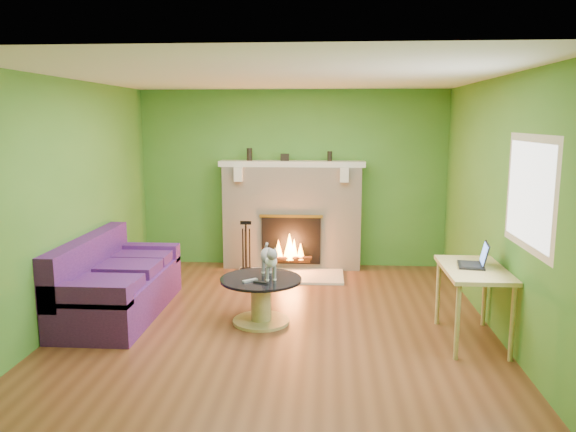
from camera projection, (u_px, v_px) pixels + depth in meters
name	position (u px, v px, depth m)	size (l,w,h in m)	color
floor	(278.00, 322.00, 6.08)	(5.00, 5.00, 0.00)	brown
ceiling	(277.00, 76.00, 5.64)	(5.00, 5.00, 0.00)	white
wall_back	(293.00, 179.00, 8.32)	(5.00, 5.00, 0.00)	#407E29
wall_front	(241.00, 265.00, 3.40)	(5.00, 5.00, 0.00)	#407E29
wall_left	(69.00, 202.00, 6.02)	(5.00, 5.00, 0.00)	#407E29
wall_right	(498.00, 206.00, 5.70)	(5.00, 5.00, 0.00)	#407E29
window_frame	(530.00, 193.00, 4.77)	(1.20, 1.20, 0.00)	silver
window_pane	(529.00, 193.00, 4.77)	(1.06, 1.06, 0.00)	white
fireplace	(292.00, 216.00, 8.22)	(2.10, 0.46, 1.58)	beige
hearth	(289.00, 275.00, 7.85)	(1.50, 0.75, 0.03)	beige
mantel	(292.00, 164.00, 8.07)	(2.10, 0.28, 0.08)	beige
sofa	(115.00, 284.00, 6.31)	(0.89, 1.95, 0.88)	#3D1758
coffee_table	(261.00, 297.00, 6.03)	(0.88, 0.88, 0.49)	#D6BB73
desk	(474.00, 277.00, 5.46)	(0.59, 1.01, 0.75)	#D6BB73
cat	(269.00, 260.00, 6.00)	(0.22, 0.60, 0.38)	slate
remote_silver	(250.00, 280.00, 5.88)	(0.17, 0.04, 0.02)	#959598
remote_black	(261.00, 282.00, 5.81)	(0.16, 0.04, 0.02)	black
laptop	(472.00, 254.00, 5.47)	(0.28, 0.32, 0.24)	black
fire_tools	(246.00, 246.00, 7.97)	(0.19, 0.19, 0.73)	black
mantel_vase_left	(249.00, 154.00, 8.12)	(0.08, 0.08, 0.18)	black
mantel_vase_right	(330.00, 156.00, 8.05)	(0.07, 0.07, 0.14)	black
mantel_box	(285.00, 157.00, 8.09)	(0.12, 0.08, 0.10)	black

